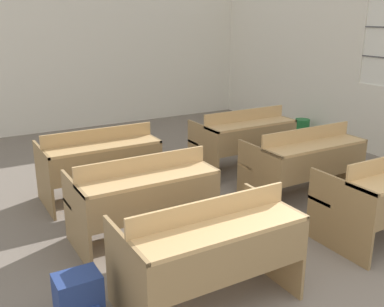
{
  "coord_description": "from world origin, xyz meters",
  "views": [
    {
      "loc": [
        -2.2,
        -1.14,
        1.99
      ],
      "look_at": [
        -0.15,
        2.4,
        0.71
      ],
      "focal_mm": 42.0,
      "sensor_mm": 36.0,
      "label": 1
    }
  ],
  "objects_px": {
    "bench_second_left": "(143,195)",
    "schoolbag": "(79,303)",
    "wastepaper_bin": "(302,129)",
    "bench_front_left": "(209,248)",
    "bench_third_left": "(100,161)",
    "bench_third_right": "(244,137)",
    "bench_second_right": "(304,160)"
  },
  "relations": [
    {
      "from": "bench_second_left",
      "to": "schoolbag",
      "type": "bearing_deg",
      "value": -133.8
    },
    {
      "from": "bench_second_right",
      "to": "bench_third_right",
      "type": "distance_m",
      "value": 1.11
    },
    {
      "from": "bench_third_left",
      "to": "bench_third_right",
      "type": "relative_size",
      "value": 1.0
    },
    {
      "from": "bench_front_left",
      "to": "bench_third_right",
      "type": "height_order",
      "value": "same"
    },
    {
      "from": "bench_second_right",
      "to": "bench_third_right",
      "type": "height_order",
      "value": "same"
    },
    {
      "from": "bench_front_left",
      "to": "bench_third_right",
      "type": "bearing_deg",
      "value": 49.02
    },
    {
      "from": "bench_second_right",
      "to": "bench_third_right",
      "type": "bearing_deg",
      "value": 90.49
    },
    {
      "from": "bench_front_left",
      "to": "bench_third_right",
      "type": "distance_m",
      "value": 2.95
    },
    {
      "from": "bench_third_left",
      "to": "schoolbag",
      "type": "relative_size",
      "value": 3.07
    },
    {
      "from": "bench_third_left",
      "to": "wastepaper_bin",
      "type": "xyz_separation_m",
      "value": [
        3.75,
        0.8,
        -0.28
      ]
    },
    {
      "from": "bench_third_left",
      "to": "schoolbag",
      "type": "height_order",
      "value": "bench_third_left"
    },
    {
      "from": "bench_front_left",
      "to": "bench_second_left",
      "type": "relative_size",
      "value": 1.0
    },
    {
      "from": "bench_front_left",
      "to": "wastepaper_bin",
      "type": "distance_m",
      "value": 4.8
    },
    {
      "from": "wastepaper_bin",
      "to": "schoolbag",
      "type": "relative_size",
      "value": 0.8
    },
    {
      "from": "bench_second_left",
      "to": "wastepaper_bin",
      "type": "bearing_deg",
      "value": 27.29
    },
    {
      "from": "bench_second_left",
      "to": "bench_front_left",
      "type": "bearing_deg",
      "value": -89.57
    },
    {
      "from": "bench_third_right",
      "to": "wastepaper_bin",
      "type": "distance_m",
      "value": 1.98
    },
    {
      "from": "bench_third_left",
      "to": "schoolbag",
      "type": "distance_m",
      "value": 2.22
    },
    {
      "from": "bench_front_left",
      "to": "schoolbag",
      "type": "relative_size",
      "value": 3.07
    },
    {
      "from": "bench_front_left",
      "to": "schoolbag",
      "type": "xyz_separation_m",
      "value": [
        -0.88,
        0.19,
        -0.25
      ]
    },
    {
      "from": "bench_second_left",
      "to": "schoolbag",
      "type": "height_order",
      "value": "bench_second_left"
    },
    {
      "from": "bench_third_left",
      "to": "wastepaper_bin",
      "type": "relative_size",
      "value": 3.85
    },
    {
      "from": "bench_front_left",
      "to": "bench_third_left",
      "type": "relative_size",
      "value": 1.0
    },
    {
      "from": "bench_front_left",
      "to": "wastepaper_bin",
      "type": "xyz_separation_m",
      "value": [
        3.73,
        3.02,
        -0.28
      ]
    },
    {
      "from": "bench_second_left",
      "to": "wastepaper_bin",
      "type": "relative_size",
      "value": 3.85
    },
    {
      "from": "bench_second_right",
      "to": "wastepaper_bin",
      "type": "xyz_separation_m",
      "value": [
        1.78,
        1.9,
        -0.28
      ]
    },
    {
      "from": "bench_third_left",
      "to": "bench_third_right",
      "type": "bearing_deg",
      "value": 0.22
    },
    {
      "from": "bench_second_right",
      "to": "bench_third_left",
      "type": "distance_m",
      "value": 2.26
    },
    {
      "from": "bench_third_right",
      "to": "schoolbag",
      "type": "relative_size",
      "value": 3.07
    },
    {
      "from": "bench_second_left",
      "to": "bench_third_right",
      "type": "xyz_separation_m",
      "value": [
        1.94,
        1.13,
        0.0
      ]
    },
    {
      "from": "bench_second_right",
      "to": "wastepaper_bin",
      "type": "bearing_deg",
      "value": 46.85
    },
    {
      "from": "bench_second_left",
      "to": "bench_third_left",
      "type": "distance_m",
      "value": 1.13
    }
  ]
}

